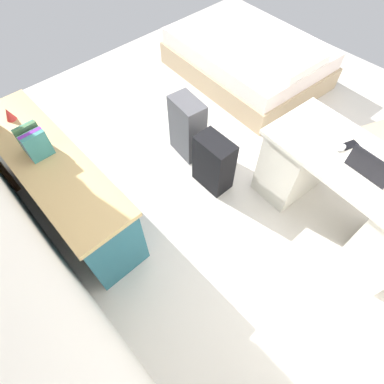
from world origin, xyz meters
name	(u,v)px	position (x,y,z in m)	size (l,w,h in m)	color
ground_plane	(238,149)	(0.00, 0.00, 0.00)	(5.19, 5.19, 0.00)	beige
desk	(343,193)	(-1.14, 0.05, 0.39)	(1.49, 0.78, 0.76)	silver
credenza	(61,185)	(0.55, 1.71, 0.36)	(1.80, 0.48, 0.72)	#235B6B
bed	(248,58)	(0.85, -1.08, 0.24)	(1.99, 1.53, 0.58)	tan
suitcase_black	(214,163)	(-0.12, 0.53, 0.28)	(0.36, 0.22, 0.56)	black
suitcase_spare_grey	(187,128)	(0.36, 0.42, 0.32)	(0.36, 0.22, 0.65)	#4C4C51
laptop	(370,168)	(-1.20, 0.10, 0.80)	(0.33, 0.25, 0.21)	silver
computer_mouse	(341,148)	(-0.94, 0.04, 0.77)	(0.06, 0.10, 0.03)	white
cell_phone_by_mouse	(350,145)	(-0.97, -0.05, 0.76)	(0.07, 0.14, 0.01)	black
book_row	(34,142)	(0.62, 1.71, 0.83)	(0.19, 0.17, 0.23)	teal
figurine_small	(9,114)	(1.12, 1.71, 0.78)	(0.08, 0.08, 0.11)	red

